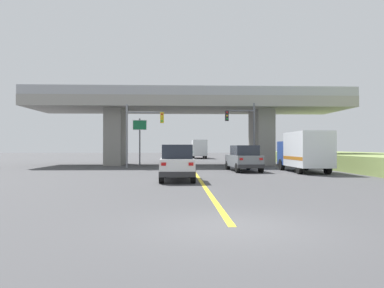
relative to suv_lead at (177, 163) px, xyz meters
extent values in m
plane|color=#424244|center=(1.30, 18.47, -1.01)|extent=(160.00, 160.00, 0.00)
cube|color=gray|center=(1.30, 18.47, 5.34)|extent=(32.84, 8.63, 1.06)
cube|color=gray|center=(-6.49, 18.47, 1.90)|extent=(1.74, 5.18, 5.83)
cube|color=gray|center=(9.08, 18.47, 1.90)|extent=(1.74, 5.18, 5.83)
cube|color=#9EA0A5|center=(1.30, 14.31, 6.33)|extent=(32.84, 0.20, 0.90)
cube|color=#9EA0A5|center=(1.30, 22.64, 6.33)|extent=(32.84, 0.20, 0.90)
cube|color=yellow|center=(1.30, 1.72, -1.01)|extent=(0.20, 27.42, 0.01)
cube|color=silver|center=(0.00, 0.11, -0.20)|extent=(1.84, 4.49, 0.90)
cube|color=#1E232D|center=(0.00, -0.22, 0.63)|extent=(1.62, 2.47, 0.76)
cube|color=#2D2D30|center=(0.00, -2.08, -0.51)|extent=(1.88, 0.20, 0.28)
cube|color=red|center=(-0.69, -2.15, 0.02)|extent=(0.24, 0.06, 0.16)
cube|color=red|center=(0.69, -2.15, 0.02)|extent=(0.24, 0.06, 0.16)
cylinder|color=black|center=(-0.82, 1.81, -0.65)|extent=(0.26, 0.72, 0.72)
cylinder|color=black|center=(0.82, 1.81, -0.65)|extent=(0.26, 0.72, 0.72)
cylinder|color=black|center=(-0.82, -1.58, -0.65)|extent=(0.26, 0.72, 0.72)
cylinder|color=black|center=(0.82, -1.58, -0.65)|extent=(0.26, 0.72, 0.72)
cube|color=slate|center=(5.17, 7.77, -0.20)|extent=(2.21, 4.88, 0.90)
cube|color=#1E232D|center=(5.19, 7.41, 0.63)|extent=(1.85, 2.72, 0.76)
cube|color=#2D2D30|center=(5.30, 5.43, -0.51)|extent=(1.99, 0.31, 0.28)
cube|color=red|center=(4.58, 5.32, 0.02)|extent=(0.24, 0.07, 0.16)
cube|color=red|center=(6.04, 5.41, 0.02)|extent=(0.24, 0.07, 0.16)
cylinder|color=black|center=(4.20, 9.56, -0.65)|extent=(0.30, 0.73, 0.72)
cylinder|color=black|center=(5.94, 9.66, -0.65)|extent=(0.30, 0.73, 0.72)
cylinder|color=black|center=(4.41, 5.89, -0.65)|extent=(0.30, 0.73, 0.72)
cylinder|color=black|center=(6.15, 5.98, -0.65)|extent=(0.30, 0.73, 0.72)
cube|color=navy|center=(9.54, 8.90, 0.39)|extent=(2.20, 2.00, 1.90)
cube|color=silver|center=(9.54, 5.66, 0.72)|extent=(2.31, 4.48, 2.56)
cube|color=#B26619|center=(9.54, 5.66, 0.08)|extent=(2.33, 4.39, 0.24)
cylinder|color=black|center=(8.54, 8.90, -0.56)|extent=(0.30, 0.90, 0.90)
cylinder|color=black|center=(10.54, 8.90, -0.56)|extent=(0.30, 0.90, 0.90)
cylinder|color=black|center=(8.54, 4.54, -0.56)|extent=(0.30, 0.90, 0.90)
cylinder|color=black|center=(10.54, 4.54, -0.56)|extent=(0.30, 0.90, 0.90)
cube|color=black|center=(0.10, 30.03, -0.20)|extent=(1.93, 4.60, 0.90)
cube|color=#1E232D|center=(0.10, 29.68, 0.63)|extent=(1.70, 2.53, 0.76)
cube|color=#2D2D30|center=(0.10, 27.78, -0.51)|extent=(1.97, 0.20, 0.28)
cube|color=red|center=(-0.63, 27.71, 0.02)|extent=(0.24, 0.06, 0.16)
cube|color=red|center=(0.82, 27.71, 0.02)|extent=(0.24, 0.06, 0.16)
cylinder|color=black|center=(-0.77, 31.78, -0.65)|extent=(0.26, 0.72, 0.72)
cylinder|color=black|center=(0.96, 31.78, -0.65)|extent=(0.26, 0.72, 0.72)
cylinder|color=black|center=(-0.77, 28.28, -0.65)|extent=(0.26, 0.72, 0.72)
cylinder|color=black|center=(0.96, 28.28, -0.65)|extent=(0.26, 0.72, 0.72)
cylinder|color=#56595E|center=(7.10, 12.80, 1.97)|extent=(0.18, 0.18, 5.96)
cylinder|color=#56595E|center=(5.84, 12.80, 4.24)|extent=(2.53, 0.12, 0.12)
cube|color=#232326|center=(4.57, 12.80, 3.76)|extent=(0.32, 0.26, 0.96)
sphere|color=red|center=(4.57, 12.65, 4.06)|extent=(0.16, 0.16, 0.16)
sphere|color=gold|center=(4.57, 12.65, 3.76)|extent=(0.16, 0.16, 0.16)
sphere|color=green|center=(4.57, 12.65, 3.46)|extent=(0.16, 0.16, 0.16)
cylinder|color=slate|center=(-4.51, 12.23, 1.85)|extent=(0.18, 0.18, 5.72)
cylinder|color=slate|center=(-2.93, 12.23, 4.00)|extent=(3.14, 0.12, 0.12)
cube|color=gold|center=(-1.36, 12.23, 3.52)|extent=(0.32, 0.26, 0.96)
sphere|color=red|center=(-1.36, 12.08, 3.82)|extent=(0.16, 0.16, 0.16)
sphere|color=gold|center=(-1.36, 12.08, 3.52)|extent=(0.16, 0.16, 0.16)
sphere|color=green|center=(-1.36, 12.08, 3.22)|extent=(0.16, 0.16, 0.16)
cylinder|color=#56595E|center=(-3.71, 15.76, 1.35)|extent=(0.14, 0.14, 4.72)
cube|color=#197242|center=(-3.71, 15.70, 3.06)|extent=(1.29, 0.08, 0.89)
cube|color=white|center=(-3.71, 15.70, 3.06)|extent=(1.37, 0.04, 0.97)
cube|color=red|center=(3.67, 43.54, 0.39)|extent=(2.20, 2.00, 1.90)
cube|color=silver|center=(3.67, 39.84, 0.74)|extent=(2.31, 5.40, 2.61)
cube|color=#197F4C|center=(3.67, 39.84, 0.09)|extent=(2.33, 5.29, 0.24)
cylinder|color=black|center=(2.67, 43.54, -0.56)|extent=(0.30, 0.90, 0.90)
cylinder|color=black|center=(4.67, 43.54, -0.56)|extent=(0.30, 0.90, 0.90)
cylinder|color=black|center=(2.67, 38.49, -0.56)|extent=(0.30, 0.90, 0.90)
cylinder|color=black|center=(4.67, 38.49, -0.56)|extent=(0.30, 0.90, 0.90)
camera|label=1|loc=(-0.01, -20.58, 0.88)|focal=34.12mm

